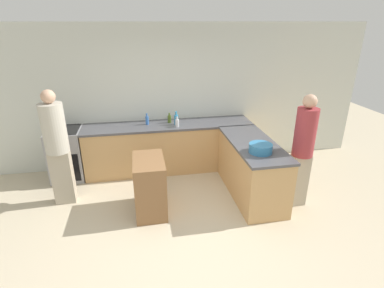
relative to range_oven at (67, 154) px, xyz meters
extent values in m
plane|color=beige|center=(1.87, -2.01, -0.47)|extent=(14.00, 14.00, 0.00)
cube|color=silver|center=(1.87, 0.34, 0.88)|extent=(8.00, 0.06, 2.70)
cube|color=tan|center=(1.87, 0.00, -0.02)|extent=(3.12, 0.63, 0.89)
cube|color=#4C4C51|center=(1.87, 0.00, 0.44)|extent=(3.15, 0.66, 0.04)
cube|color=tan|center=(3.10, -1.15, -0.02)|extent=(0.66, 1.66, 0.89)
cube|color=#4C4C51|center=(3.10, -1.15, 0.44)|extent=(0.69, 1.69, 0.04)
cube|color=#99999E|center=(0.00, 0.00, 0.00)|extent=(0.58, 0.62, 0.93)
cube|color=black|center=(0.00, -0.31, -0.14)|extent=(0.49, 0.01, 0.52)
cube|color=black|center=(0.00, 0.00, 0.46)|extent=(0.53, 0.57, 0.01)
cube|color=brown|center=(1.42, -1.35, -0.04)|extent=(0.45, 0.76, 0.86)
cylinder|color=teal|center=(3.05, -1.54, 0.52)|extent=(0.34, 0.34, 0.13)
cylinder|color=silver|center=(2.01, -0.18, 0.53)|extent=(0.07, 0.07, 0.13)
cylinder|color=silver|center=(2.01, -0.18, 0.62)|extent=(0.03, 0.03, 0.05)
cylinder|color=#475B1E|center=(1.90, 0.09, 0.53)|extent=(0.07, 0.07, 0.13)
cylinder|color=#475B1E|center=(1.90, 0.09, 0.62)|extent=(0.03, 0.03, 0.05)
cylinder|color=#386BB7|center=(1.48, 0.05, 0.53)|extent=(0.06, 0.06, 0.15)
cylinder|color=#386BB7|center=(1.48, 0.05, 0.64)|extent=(0.03, 0.03, 0.06)
cylinder|color=#338CBF|center=(2.01, -0.05, 0.55)|extent=(0.08, 0.08, 0.18)
cylinder|color=#338CBF|center=(2.01, -0.05, 0.68)|extent=(0.03, 0.03, 0.07)
cube|color=#ADA38E|center=(0.10, -0.85, -0.03)|extent=(0.31, 0.19, 0.88)
cylinder|color=#B7B2A3|center=(0.10, -0.85, 0.78)|extent=(0.34, 0.34, 0.75)
sphere|color=tan|center=(0.10, -0.85, 1.26)|extent=(0.20, 0.20, 0.20)
cube|color=#ADA38E|center=(3.70, -1.58, -0.04)|extent=(0.28, 0.17, 0.85)
cylinder|color=#993338|center=(3.70, -1.58, 0.74)|extent=(0.31, 0.31, 0.72)
sphere|color=tan|center=(3.70, -1.58, 1.20)|extent=(0.20, 0.20, 0.20)
camera|label=1|loc=(1.34, -5.29, 2.24)|focal=28.00mm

